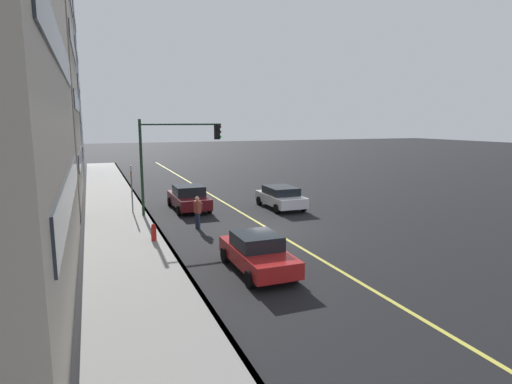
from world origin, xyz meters
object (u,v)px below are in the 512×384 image
car_maroon (189,198)px  traffic_light_mast (174,149)px  pedestrian_with_backpack (198,210)px  fire_hydrant (154,234)px  street_sign_post (132,186)px  car_red (257,252)px  car_white (281,197)px

car_maroon → traffic_light_mast: 3.64m
pedestrian_with_backpack → fire_hydrant: size_ratio=1.82×
fire_hydrant → street_sign_post: bearing=2.6°
car_red → traffic_light_mast: (10.67, 1.01, 3.23)m
car_maroon → fire_hydrant: 7.69m
car_red → fire_hydrant: (5.06, 3.09, -0.25)m
car_white → pedestrian_with_backpack: size_ratio=2.50×
car_red → street_sign_post: (11.79, 3.39, 1.03)m
car_maroon → car_white: size_ratio=1.10×
car_maroon → fire_hydrant: (-7.00, 3.18, -0.31)m
car_red → traffic_light_mast: size_ratio=0.75×
car_red → street_sign_post: 12.31m
car_maroon → traffic_light_mast: bearing=141.5°
traffic_light_mast → street_sign_post: size_ratio=1.91×
car_white → traffic_light_mast: size_ratio=0.75×
car_white → traffic_light_mast: (0.40, 6.72, 3.20)m
car_maroon → car_white: car_maroon is taller
car_red → pedestrian_with_backpack: (7.01, 0.54, 0.29)m
car_maroon → street_sign_post: street_sign_post is taller
car_maroon → traffic_light_mast: traffic_light_mast is taller
car_red → fire_hydrant: bearing=31.4°
traffic_light_mast → street_sign_post: (1.12, 2.38, -2.20)m
street_sign_post → car_maroon: bearing=-85.6°
street_sign_post → car_white: bearing=-99.5°
car_red → traffic_light_mast: traffic_light_mast is taller
street_sign_post → fire_hydrant: size_ratio=3.16×
car_maroon → fire_hydrant: car_maroon is taller
car_white → street_sign_post: size_ratio=1.44×
pedestrian_with_backpack → fire_hydrant: (-1.96, 2.55, -0.54)m
pedestrian_with_backpack → traffic_light_mast: size_ratio=0.30×
street_sign_post → fire_hydrant: 6.86m
car_white → fire_hydrant: 10.23m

